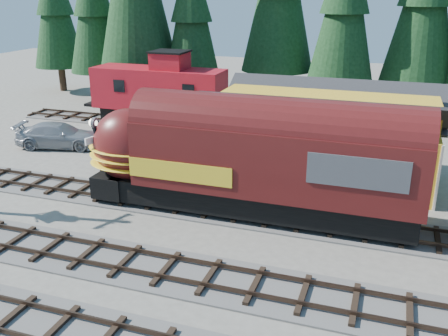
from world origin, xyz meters
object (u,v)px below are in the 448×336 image
(locomotive, at_px, (239,164))
(depot, at_px, (325,128))
(pickup_truck_a, at_px, (149,157))
(pickup_truck_b, at_px, (59,135))
(caboose, at_px, (160,92))

(locomotive, bearing_deg, depot, 64.48)
(pickup_truck_a, xyz_separation_m, pickup_truck_b, (-8.06, 2.21, 0.02))
(pickup_truck_a, bearing_deg, caboose, 11.55)
(depot, distance_m, pickup_truck_a, 10.54)
(depot, height_order, pickup_truck_b, depot)
(locomotive, height_order, pickup_truck_b, locomotive)
(locomotive, relative_size, caboose, 1.56)
(depot, height_order, pickup_truck_a, depot)
(locomotive, xyz_separation_m, caboose, (-10.91, 14.00, 0.09))
(locomotive, distance_m, pickup_truck_b, 16.40)
(locomotive, height_order, pickup_truck_a, locomotive)
(caboose, height_order, pickup_truck_b, caboose)
(locomotive, bearing_deg, caboose, 127.94)
(locomotive, height_order, caboose, caboose)
(depot, xyz_separation_m, caboose, (-14.02, 7.50, -0.26))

